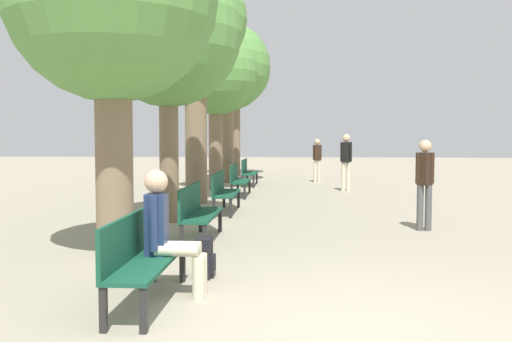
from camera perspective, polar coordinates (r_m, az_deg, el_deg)
The scene contains 16 objects.
ground_plane at distance 5.02m, azimuth 8.46°, elevation -15.76°, with size 80.00×80.00×0.00m, color gray.
bench_row_0 at distance 5.78m, azimuth -11.59°, elevation -7.98°, with size 0.43×1.79×0.88m.
bench_row_1 at distance 9.03m, azimuth -5.95°, elevation -3.79°, with size 0.43×1.79×0.88m.
bench_row_2 at distance 12.35m, azimuth -3.34°, elevation -1.81°, with size 0.43×1.79×0.88m.
bench_row_3 at distance 15.69m, azimuth -1.84°, elevation -0.68°, with size 0.43×1.79×0.88m.
bench_row_4 at distance 19.04m, azimuth -0.87°, elevation 0.06°, with size 0.43×1.79×0.88m.
tree_row_1 at distance 11.23m, azimuth -8.80°, elevation 13.33°, with size 2.82×2.82×5.02m.
tree_row_2 at distance 14.35m, azimuth -6.08°, elevation 14.17°, with size 2.53×2.53×5.74m.
tree_row_3 at distance 17.74m, azimuth -4.08°, elevation 9.60°, with size 2.60×2.60×4.90m.
tree_row_4 at distance 20.55m, azimuth -3.02°, elevation 10.21°, with size 3.15×3.15×5.69m.
tree_row_5 at distance 24.30m, azimuth -1.98°, elevation 9.83°, with size 2.84×2.84×5.79m.
person_seated at distance 5.94m, azimuth -8.81°, elevation -5.87°, with size 0.63×0.36×1.31m.
backpack at distance 6.77m, azimuth -5.21°, elevation -8.66°, with size 0.23×0.30×0.47m.
pedestrian_near at distance 17.24m, azimuth 9.00°, elevation 1.23°, with size 0.35×0.29×1.72m.
pedestrian_mid at distance 20.47m, azimuth 6.14°, elevation 1.35°, with size 0.32×0.22×1.56m.
pedestrian_far at distance 10.35m, azimuth 16.52°, elevation -0.75°, with size 0.32×0.28×1.59m.
Camera 1 is at (-0.41, -4.73, 1.65)m, focal length 40.00 mm.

